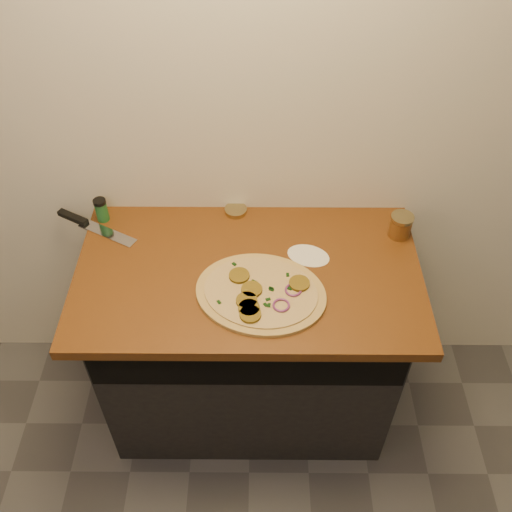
{
  "coord_description": "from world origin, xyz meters",
  "views": [
    {
      "loc": [
        0.04,
        0.08,
        2.34
      ],
      "look_at": [
        0.03,
        1.44,
        0.95
      ],
      "focal_mm": 40.0,
      "sensor_mm": 36.0,
      "label": 1
    }
  ],
  "objects_px": {
    "salsa_jar": "(401,226)",
    "pizza": "(261,293)",
    "spice_shaker": "(101,210)",
    "chefs_knife": "(89,225)"
  },
  "relations": [
    {
      "from": "salsa_jar",
      "to": "pizza",
      "type": "bearing_deg",
      "value": -149.87
    },
    {
      "from": "chefs_knife",
      "to": "spice_shaker",
      "type": "height_order",
      "value": "spice_shaker"
    },
    {
      "from": "chefs_knife",
      "to": "spice_shaker",
      "type": "distance_m",
      "value": 0.07
    },
    {
      "from": "chefs_knife",
      "to": "pizza",
      "type": "bearing_deg",
      "value": -27.59
    },
    {
      "from": "salsa_jar",
      "to": "chefs_knife",
      "type": "bearing_deg",
      "value": 177.98
    },
    {
      "from": "chefs_knife",
      "to": "salsa_jar",
      "type": "height_order",
      "value": "salsa_jar"
    },
    {
      "from": "salsa_jar",
      "to": "spice_shaker",
      "type": "height_order",
      "value": "spice_shaker"
    },
    {
      "from": "chefs_knife",
      "to": "spice_shaker",
      "type": "relative_size",
      "value": 3.45
    },
    {
      "from": "pizza",
      "to": "spice_shaker",
      "type": "relative_size",
      "value": 5.49
    },
    {
      "from": "chefs_knife",
      "to": "spice_shaker",
      "type": "bearing_deg",
      "value": 37.88
    }
  ]
}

